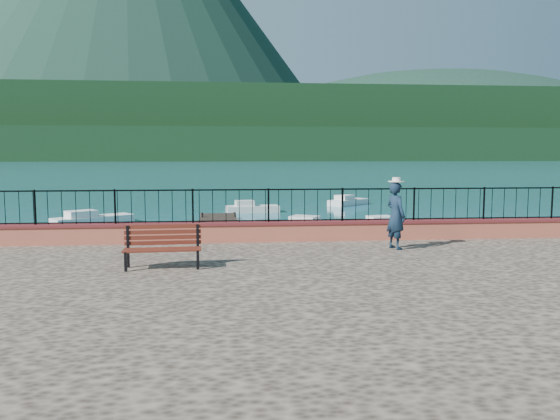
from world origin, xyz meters
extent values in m
plane|color=#19596B|center=(0.00, 0.00, 0.00)|extent=(2000.00, 2000.00, 0.00)
cube|color=#332821|center=(0.00, -6.00, 0.60)|extent=(30.00, 20.00, 1.20)
cube|color=#AE563F|center=(0.00, 3.70, 1.49)|extent=(28.00, 0.46, 0.58)
cube|color=black|center=(0.00, 3.70, 2.25)|extent=(27.00, 0.05, 0.95)
cube|color=#2D231C|center=(-2.00, 12.00, 0.15)|extent=(2.00, 16.00, 0.30)
cube|color=black|center=(0.00, 300.00, 9.00)|extent=(900.00, 60.00, 18.00)
cube|color=black|center=(0.00, 360.00, 22.00)|extent=(900.00, 120.00, 44.00)
cone|color=#142D23|center=(-120.00, 700.00, 190.00)|extent=(560.00, 560.00, 380.00)
ellipsoid|color=#142D23|center=(220.00, 560.00, 0.00)|extent=(448.00, 384.00, 180.00)
cube|color=black|center=(-2.96, 0.08, 1.42)|extent=(1.74, 0.60, 0.43)
cube|color=maroon|center=(-2.98, 0.35, 1.89)|extent=(1.72, 0.15, 0.53)
imported|color=#112234|center=(3.02, 2.07, 2.11)|extent=(0.65, 0.78, 1.82)
cylinder|color=white|center=(3.02, 2.07, 3.08)|extent=(0.44, 0.44, 0.12)
cube|color=silver|center=(-5.95, 6.63, 0.40)|extent=(3.38, 1.32, 0.80)
cube|color=silver|center=(2.70, 13.57, 0.40)|extent=(3.81, 3.03, 0.80)
cube|color=silver|center=(6.38, 13.49, 0.40)|extent=(3.41, 1.78, 0.80)
cube|color=silver|center=(-8.73, 17.94, 0.40)|extent=(4.18, 3.60, 0.80)
cube|color=silver|center=(0.14, 23.09, 0.40)|extent=(3.52, 1.66, 0.80)
cube|color=silver|center=(7.50, 27.46, 0.40)|extent=(3.50, 3.27, 0.80)
camera|label=1|loc=(-1.52, -12.18, 3.76)|focal=35.00mm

